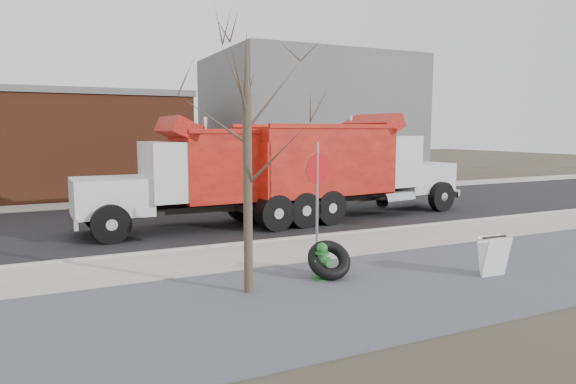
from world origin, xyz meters
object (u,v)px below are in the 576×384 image
stop_sign (317,182)px  dump_truck_red_a (344,165)px  truck_tire (329,260)px  sandwich_board (494,256)px  fire_hydrant (322,263)px  dump_truck_red_b (221,172)px

stop_sign → dump_truck_red_a: size_ratio=0.31×
truck_tire → sandwich_board: size_ratio=1.22×
fire_hydrant → dump_truck_red_b: 7.21m
truck_tire → stop_sign: 2.12m
truck_tire → dump_truck_red_a: dump_truck_red_a is taller
stop_sign → sandwich_board: size_ratio=3.29×
truck_tire → dump_truck_red_b: 7.19m
fire_hydrant → dump_truck_red_a: bearing=42.9°
sandwich_board → dump_truck_red_b: bearing=116.4°
dump_truck_red_a → dump_truck_red_b: dump_truck_red_a is taller
fire_hydrant → truck_tire: 0.19m
truck_tire → stop_sign: stop_sign is taller
dump_truck_red_a → sandwich_board: bearing=-105.4°
stop_sign → truck_tire: bearing=-99.3°
dump_truck_red_a → dump_truck_red_b: bearing=172.9°
truck_tire → sandwich_board: (3.41, -1.48, 0.05)m
fire_hydrant → sandwich_board: size_ratio=0.92×
stop_sign → fire_hydrant: bearing=-106.1°
sandwich_board → stop_sign: bearing=140.4°
truck_tire → dump_truck_red_a: (4.69, 7.02, 1.54)m
fire_hydrant → dump_truck_red_a: (4.87, 7.03, 1.59)m
stop_sign → dump_truck_red_b: (-0.61, 5.73, -0.16)m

